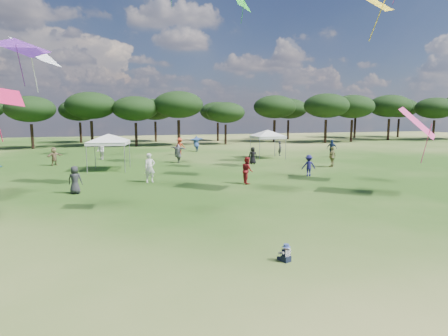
# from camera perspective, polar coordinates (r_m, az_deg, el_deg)

# --- Properties ---
(ground) EXTENTS (140.00, 140.00, 0.00)m
(ground) POSITION_cam_1_polar(r_m,az_deg,el_deg) (10.59, 14.40, -17.06)
(ground) COLOR #2D5118
(ground) RESTS_ON ground
(tree_line) EXTENTS (108.78, 17.63, 7.77)m
(tree_line) POSITION_cam_1_polar(r_m,az_deg,el_deg) (56.12, -8.37, 9.19)
(tree_line) COLOR black
(tree_line) RESTS_ON ground
(tent_left) EXTENTS (5.97, 5.97, 3.20)m
(tent_left) POSITION_cam_1_polar(r_m,az_deg,el_deg) (30.98, -17.22, 4.78)
(tent_left) COLOR gray
(tent_left) RESTS_ON ground
(tent_right) EXTENTS (5.86, 5.86, 3.16)m
(tent_right) POSITION_cam_1_polar(r_m,az_deg,el_deg) (37.93, 6.69, 5.61)
(tent_right) COLOR gray
(tent_right) RESTS_ON ground
(toddler) EXTENTS (0.41, 0.45, 0.55)m
(toddler) POSITION_cam_1_polar(r_m,az_deg,el_deg) (11.89, 9.37, -12.74)
(toddler) COLOR black
(toddler) RESTS_ON ground
(festival_crowd) EXTENTS (30.92, 22.67, 1.92)m
(festival_crowd) POSITION_cam_1_polar(r_m,az_deg,el_deg) (34.35, -6.12, 2.22)
(festival_crowd) COLOR #4F4F54
(festival_crowd) RESTS_ON ground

